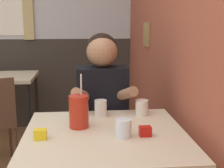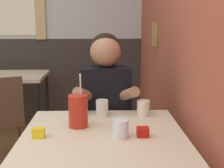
% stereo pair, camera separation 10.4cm
% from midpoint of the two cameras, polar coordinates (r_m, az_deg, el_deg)
% --- Properties ---
extents(brick_wall_right, '(0.08, 4.75, 2.70)m').
position_cam_midpoint_polar(brick_wall_right, '(2.53, 7.77, 12.07)').
color(brick_wall_right, '#9E4C38').
rests_on(brick_wall_right, ground_plane).
extents(back_wall, '(5.21, 0.09, 2.70)m').
position_cam_midpoint_polar(back_wall, '(3.91, -14.39, 11.77)').
color(back_wall, silver).
rests_on(back_wall, ground_plane).
extents(main_table, '(0.84, 0.81, 0.76)m').
position_cam_midpoint_polar(main_table, '(1.66, -3.04, -11.48)').
color(main_table, beige).
rests_on(main_table, ground_plane).
extents(person_seated, '(0.42, 0.41, 1.24)m').
position_cam_midpoint_polar(person_seated, '(2.17, -3.15, -6.30)').
color(person_seated, black).
rests_on(person_seated, ground_plane).
extents(cocktail_pitcher, '(0.11, 0.11, 0.30)m').
position_cam_midpoint_polar(cocktail_pitcher, '(1.70, -7.86, -5.02)').
color(cocktail_pitcher, '#B22819').
rests_on(cocktail_pitcher, main_table).
extents(glass_near_pitcher, '(0.08, 0.08, 0.09)m').
position_cam_midpoint_polar(glass_near_pitcher, '(1.56, 0.12, -8.08)').
color(glass_near_pitcher, silver).
rests_on(glass_near_pitcher, main_table).
extents(glass_center, '(0.07, 0.07, 0.10)m').
position_cam_midpoint_polar(glass_center, '(1.90, -3.66, -4.43)').
color(glass_center, silver).
rests_on(glass_center, main_table).
extents(glass_far_side, '(0.08, 0.08, 0.09)m').
position_cam_midpoint_polar(glass_far_side, '(1.92, 3.91, -4.32)').
color(glass_far_side, silver).
rests_on(glass_far_side, main_table).
extents(glass_by_brick, '(0.08, 0.08, 0.10)m').
position_cam_midpoint_polar(glass_by_brick, '(1.93, -7.65, -4.20)').
color(glass_by_brick, silver).
rests_on(glass_by_brick, main_table).
extents(condiment_ketchup, '(0.06, 0.04, 0.05)m').
position_cam_midpoint_polar(condiment_ketchup, '(1.58, 4.20, -8.64)').
color(condiment_ketchup, '#B7140F').
rests_on(condiment_ketchup, main_table).
extents(condiment_mustard, '(0.06, 0.04, 0.05)m').
position_cam_midpoint_polar(condiment_mustard, '(1.59, -14.81, -8.92)').
color(condiment_mustard, yellow).
rests_on(condiment_mustard, main_table).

